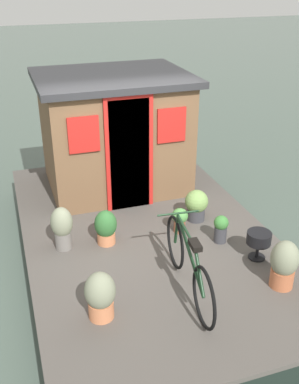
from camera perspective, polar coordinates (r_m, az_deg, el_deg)
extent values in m
plane|color=#47564C|center=(6.62, -0.55, -8.20)|extent=(60.00, 60.00, 0.00)
cube|color=#4C4742|center=(6.39, -0.57, -5.09)|extent=(5.42, 3.32, 0.06)
cube|color=black|center=(6.51, -0.56, -6.78)|extent=(5.31, 3.25, 0.39)
cube|color=brown|center=(7.40, -4.49, 7.25)|extent=(1.73, 2.17, 1.76)
cube|color=#28282B|center=(7.15, -4.76, 14.30)|extent=(1.93, 2.37, 0.10)
cube|color=maroon|center=(6.61, -2.56, 4.59)|extent=(0.04, 0.60, 1.70)
cube|color=red|center=(6.59, -2.55, 4.98)|extent=(0.03, 0.72, 1.80)
cube|color=red|center=(6.67, 2.82, 8.45)|extent=(0.03, 0.44, 0.52)
cube|color=red|center=(6.33, -8.35, 7.20)|extent=(0.03, 0.44, 0.52)
torus|color=black|center=(5.52, 3.27, -6.37)|extent=(0.66, 0.10, 0.66)
torus|color=black|center=(4.72, 6.89, -13.15)|extent=(0.66, 0.10, 0.66)
cylinder|color=black|center=(4.95, 5.16, -7.81)|extent=(0.98, 0.13, 0.45)
cylinder|color=black|center=(4.98, 4.66, -4.90)|extent=(0.63, 0.09, 0.06)
cylinder|color=black|center=(4.72, 6.34, -10.07)|extent=(0.37, 0.07, 0.41)
cylinder|color=black|center=(5.37, 3.45, -4.73)|extent=(0.12, 0.05, 0.43)
cube|color=black|center=(4.72, 5.81, -6.70)|extent=(0.21, 0.12, 0.06)
cylinder|color=black|center=(5.21, 3.65, -2.70)|extent=(0.07, 0.50, 0.02)
cylinder|color=#C6754C|center=(4.93, -6.15, -14.55)|extent=(0.27, 0.27, 0.20)
ellipsoid|color=gray|center=(4.77, -6.29, -12.33)|extent=(0.33, 0.33, 0.42)
cylinder|color=#935138|center=(6.31, 3.83, -4.32)|extent=(0.16, 0.16, 0.18)
ellipsoid|color=#4C8942|center=(6.23, 3.88, -3.02)|extent=(0.23, 0.23, 0.21)
cylinder|color=slate|center=(6.05, -10.87, -5.97)|extent=(0.22, 0.22, 0.24)
ellipsoid|color=gray|center=(5.91, -11.09, -3.79)|extent=(0.29, 0.29, 0.42)
cylinder|color=#B2603D|center=(5.51, 16.43, -10.37)|extent=(0.27, 0.27, 0.23)
ellipsoid|color=gray|center=(5.36, 16.79, -8.08)|extent=(0.32, 0.32, 0.44)
cylinder|color=#38383D|center=(6.15, 8.96, -5.31)|extent=(0.17, 0.17, 0.22)
sphere|color=#387533|center=(6.05, 9.08, -3.87)|extent=(0.20, 0.20, 0.20)
cylinder|color=#C6754C|center=(6.08, -5.50, -5.79)|extent=(0.24, 0.24, 0.16)
ellipsoid|color=#2D602D|center=(5.97, -5.59, -4.06)|extent=(0.30, 0.30, 0.38)
cylinder|color=#38383D|center=(6.62, 5.90, -2.78)|extent=(0.26, 0.26, 0.18)
sphere|color=#70934C|center=(6.52, 5.99, -1.19)|extent=(0.34, 0.34, 0.34)
cylinder|color=black|center=(5.81, 13.72, -5.68)|extent=(0.31, 0.31, 0.15)
cylinder|color=black|center=(5.91, 13.52, -7.22)|extent=(0.04, 0.04, 0.22)
cylinder|color=black|center=(5.97, 13.42, -8.03)|extent=(0.22, 0.22, 0.02)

